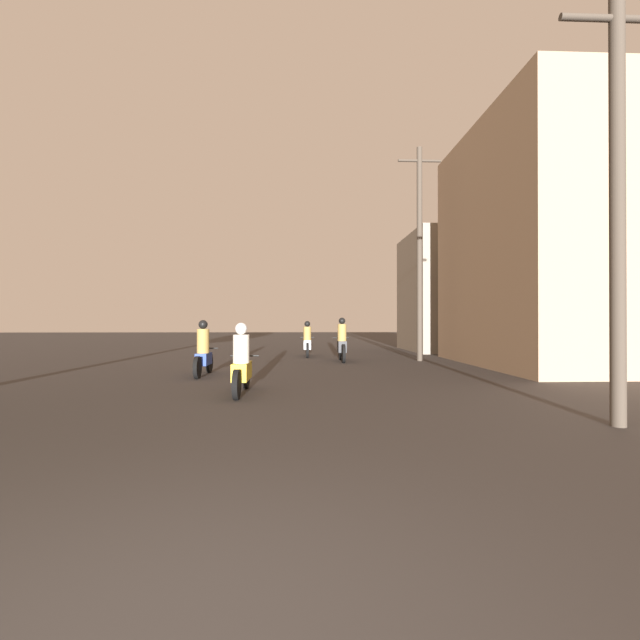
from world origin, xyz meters
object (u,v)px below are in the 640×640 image
at_px(motorcycle_yellow, 242,365).
at_px(motorcycle_blue, 203,353).
at_px(building_right_near, 552,245).
at_px(utility_pole_near, 617,193).
at_px(building_right_far, 458,293).
at_px(utility_pole_far, 420,249).
at_px(motorcycle_black, 342,344).
at_px(motorcycle_silver, 307,342).

xyz_separation_m(motorcycle_yellow, motorcycle_blue, (-1.45, 3.01, 0.03)).
xyz_separation_m(building_right_near, utility_pole_near, (-3.91, -8.10, -0.76)).
relative_size(building_right_far, utility_pole_far, 0.74).
xyz_separation_m(motorcycle_black, building_right_near, (6.81, -1.85, 3.34)).
xyz_separation_m(motorcycle_black, motorcycle_silver, (-1.25, 2.22, -0.05)).
distance_m(motorcycle_black, building_right_far, 8.94).
bearing_deg(building_right_near, motorcycle_blue, -168.62).
distance_m(motorcycle_blue, motorcycle_silver, 6.90).
distance_m(motorcycle_yellow, motorcycle_black, 7.54).
relative_size(motorcycle_yellow, motorcycle_blue, 0.98).
distance_m(motorcycle_blue, building_right_near, 11.64).
bearing_deg(utility_pole_near, building_right_far, 77.27).
distance_m(utility_pole_near, utility_pole_far, 10.02).
xyz_separation_m(motorcycle_silver, building_right_far, (7.70, 3.53, 2.34)).
bearing_deg(motorcycle_yellow, utility_pole_near, -32.21).
bearing_deg(motorcycle_yellow, motorcycle_blue, 110.99).
bearing_deg(utility_pole_near, motorcycle_blue, 139.90).
relative_size(motorcycle_blue, motorcycle_black, 1.00).
height_order(motorcycle_blue, motorcycle_black, motorcycle_black).
height_order(utility_pole_near, utility_pole_far, utility_pole_far).
height_order(motorcycle_silver, building_right_far, building_right_far).
distance_m(motorcycle_yellow, motorcycle_blue, 3.34).
bearing_deg(motorcycle_black, utility_pole_near, -76.99).
xyz_separation_m(motorcycle_blue, motorcycle_silver, (2.86, 6.27, -0.00)).
xyz_separation_m(motorcycle_silver, building_right_near, (8.06, -4.08, 3.39)).
bearing_deg(utility_pole_near, motorcycle_black, 106.23).
bearing_deg(motorcycle_blue, building_right_far, 41.85).
bearing_deg(utility_pole_far, motorcycle_black, -179.44).
bearing_deg(motorcycle_silver, motorcycle_black, -55.90).
distance_m(motorcycle_yellow, utility_pole_far, 9.69).
height_order(motorcycle_black, motorcycle_silver, motorcycle_black).
xyz_separation_m(motorcycle_silver, utility_pole_far, (4.15, -2.20, 3.54)).
bearing_deg(motorcycle_blue, motorcycle_yellow, -65.33).
height_order(motorcycle_silver, utility_pole_near, utility_pole_near).
relative_size(motorcycle_blue, building_right_far, 0.33).
relative_size(motorcycle_yellow, utility_pole_far, 0.24).
bearing_deg(building_right_near, utility_pole_near, -115.78).
distance_m(motorcycle_yellow, building_right_far, 15.89).
distance_m(building_right_near, building_right_far, 7.68).
bearing_deg(motorcycle_black, building_right_near, -18.45).
bearing_deg(utility_pole_near, utility_pole_far, 89.98).
bearing_deg(motorcycle_yellow, building_right_near, 24.07).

